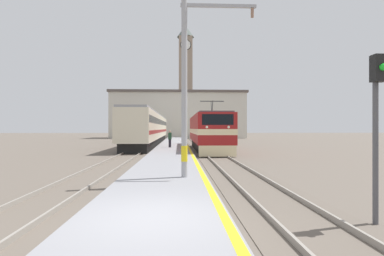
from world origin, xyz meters
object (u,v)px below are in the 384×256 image
locomotive_train (208,132)px  person_on_platform (170,139)px  catenary_mast (188,79)px  clock_tower (186,78)px  passenger_train (151,128)px  signal_post (377,111)px

locomotive_train → person_on_platform: (-3.70, -0.03, -0.65)m
catenary_mast → clock_tower: size_ratio=0.27×
locomotive_train → catenary_mast: size_ratio=2.09×
locomotive_train → passenger_train: 14.06m
catenary_mast → clock_tower: clock_tower is taller
locomotive_train → clock_tower: bearing=91.5°
catenary_mast → signal_post: 6.58m
passenger_train → clock_tower: size_ratio=1.26×
passenger_train → locomotive_train: bearing=-61.5°
passenger_train → person_on_platform: (3.01, -12.37, -1.03)m
person_on_platform → signal_post: bearing=-76.9°
passenger_train → clock_tower: (5.57, 32.23, 12.34)m
person_on_platform → clock_tower: bearing=86.7°
person_on_platform → signal_post: signal_post is taller
passenger_train → signal_post: bearing=-76.7°
locomotive_train → signal_post: bearing=-86.0°
locomotive_train → passenger_train: locomotive_train is taller
clock_tower → signal_post: (2.74, -67.31, -11.96)m
locomotive_train → catenary_mast: (-2.48, -17.80, 2.26)m
passenger_train → clock_tower: 34.95m
clock_tower → signal_post: bearing=-87.7°
clock_tower → person_on_platform: bearing=-93.3°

